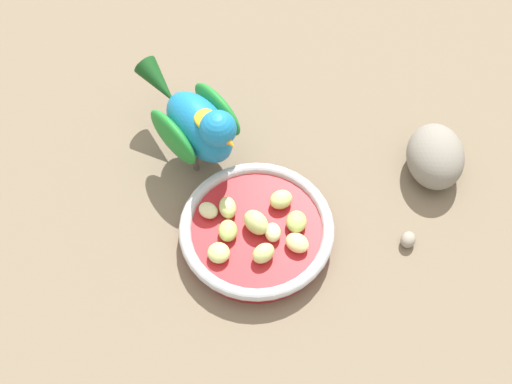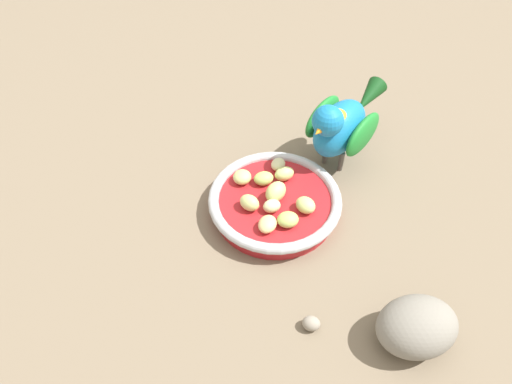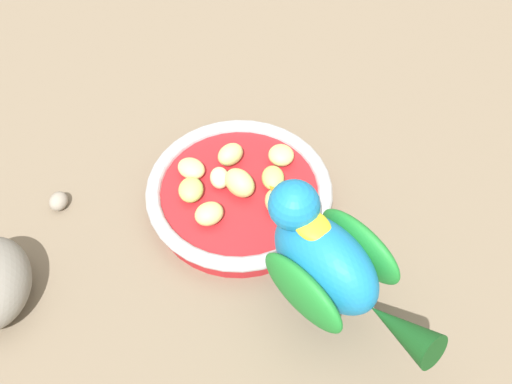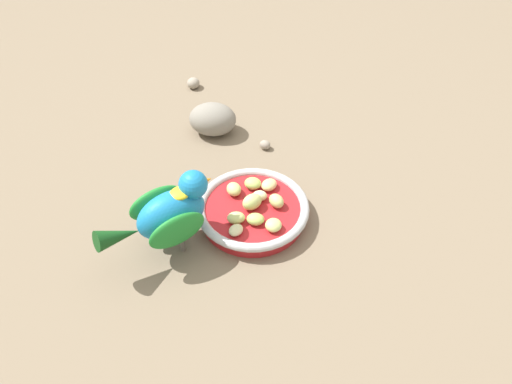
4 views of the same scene
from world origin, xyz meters
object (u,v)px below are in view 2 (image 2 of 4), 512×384
(apple_piece_1, at_px, (242,177))
(apple_piece_6, at_px, (272,207))
(apple_piece_0, at_px, (276,192))
(feeding_bowl, at_px, (275,202))
(parrot, at_px, (341,124))
(pebble_0, at_px, (311,323))
(apple_piece_7, at_px, (278,164))
(apple_piece_9, at_px, (264,178))
(apple_piece_2, at_px, (284,174))
(apple_piece_8, at_px, (249,204))
(rock_large, at_px, (417,327))
(apple_piece_4, at_px, (289,220))
(apple_piece_3, at_px, (306,205))
(apple_piece_5, at_px, (267,224))

(apple_piece_1, bearing_deg, apple_piece_6, 133.44)
(apple_piece_0, bearing_deg, feeding_bowl, 55.02)
(parrot, distance_m, pebble_0, 0.29)
(apple_piece_7, relative_size, pebble_0, 1.16)
(apple_piece_6, bearing_deg, apple_piece_9, -71.54)
(apple_piece_0, distance_m, parrot, 0.14)
(apple_piece_2, bearing_deg, apple_piece_8, 57.16)
(feeding_bowl, height_order, apple_piece_9, apple_piece_9)
(apple_piece_2, relative_size, apple_piece_6, 1.19)
(apple_piece_2, bearing_deg, feeding_bowl, 78.06)
(apple_piece_2, bearing_deg, rock_large, 128.22)
(rock_large, bearing_deg, apple_piece_7, -52.59)
(feeding_bowl, height_order, apple_piece_0, apple_piece_0)
(apple_piece_4, bearing_deg, apple_piece_1, -43.38)
(apple_piece_4, xyz_separation_m, apple_piece_8, (0.06, -0.02, 0.00))
(apple_piece_3, bearing_deg, apple_piece_0, -20.11)
(parrot, height_order, pebble_0, parrot)
(apple_piece_9, bearing_deg, apple_piece_5, 100.72)
(apple_piece_0, distance_m, apple_piece_9, 0.03)
(apple_piece_2, bearing_deg, apple_piece_4, 99.79)
(apple_piece_3, distance_m, apple_piece_8, 0.08)
(feeding_bowl, height_order, apple_piece_5, apple_piece_5)
(apple_piece_7, bearing_deg, apple_piece_1, 35.67)
(feeding_bowl, bearing_deg, apple_piece_6, 84.94)
(parrot, bearing_deg, apple_piece_8, -11.35)
(apple_piece_6, height_order, apple_piece_7, apple_piece_6)
(apple_piece_4, bearing_deg, rock_large, 139.78)
(apple_piece_0, relative_size, pebble_0, 1.60)
(apple_piece_0, bearing_deg, apple_piece_7, -87.24)
(apple_piece_0, xyz_separation_m, pebble_0, (-0.06, 0.17, -0.03))
(apple_piece_7, bearing_deg, parrot, -149.80)
(apple_piece_1, bearing_deg, apple_piece_2, -166.82)
(apple_piece_0, distance_m, apple_piece_1, 0.06)
(apple_piece_8, bearing_deg, apple_piece_7, -109.70)
(apple_piece_1, bearing_deg, pebble_0, 119.38)
(feeding_bowl, bearing_deg, rock_large, 135.73)
(apple_piece_4, relative_size, apple_piece_9, 1.01)
(apple_piece_3, bearing_deg, parrot, -107.67)
(apple_piece_8, distance_m, apple_piece_9, 0.05)
(apple_piece_1, bearing_deg, rock_large, 138.72)
(pebble_0, bearing_deg, apple_piece_9, -67.91)
(parrot, bearing_deg, apple_piece_3, 11.70)
(apple_piece_4, distance_m, parrot, 0.17)
(pebble_0, bearing_deg, apple_piece_3, -83.09)
(apple_piece_1, relative_size, apple_piece_3, 0.93)
(apple_piece_9, xyz_separation_m, pebble_0, (-0.08, 0.20, -0.03))
(apple_piece_4, bearing_deg, apple_piece_6, -36.19)
(apple_piece_5, distance_m, pebble_0, 0.14)
(apple_piece_9, relative_size, pebble_0, 1.32)
(apple_piece_4, bearing_deg, apple_piece_3, -125.62)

